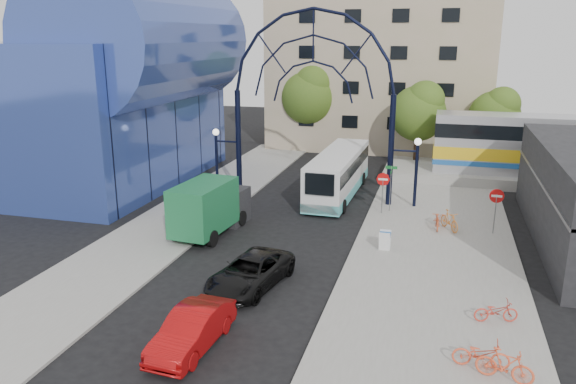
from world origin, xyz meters
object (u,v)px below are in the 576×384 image
(tree_north_a, at_px, (420,110))
(black_suv, at_px, (250,272))
(sandwich_board, at_px, (385,238))
(red_sedan, at_px, (192,330))
(do_not_enter_sign, at_px, (496,200))
(tree_north_b, at_px, (310,94))
(stop_sign, at_px, (383,183))
(bike_far_b, at_px, (505,365))
(tree_north_c, at_px, (496,114))
(bike_far_a, at_px, (496,311))
(street_name_sign, at_px, (391,179))
(city_bus, at_px, (338,173))
(bike_far_c, at_px, (481,354))
(green_truck, at_px, (211,207))
(gateway_arch, at_px, (313,67))
(bike_near_b, at_px, (449,220))
(bike_near_a, at_px, (438,220))

(tree_north_a, xyz_separation_m, black_suv, (-5.65, -25.49, -3.93))
(sandwich_board, relative_size, red_sedan, 0.23)
(red_sedan, bearing_deg, do_not_enter_sign, 57.50)
(tree_north_b, bearing_deg, tree_north_a, -21.80)
(stop_sign, distance_m, red_sedan, 17.40)
(bike_far_b, bearing_deg, tree_north_c, 10.47)
(do_not_enter_sign, height_order, bike_far_a, do_not_enter_sign)
(street_name_sign, distance_m, tree_north_a, 13.59)
(black_suv, distance_m, bike_far_b, 10.83)
(tree_north_c, distance_m, black_suv, 30.07)
(city_bus, xyz_separation_m, bike_far_c, (8.20, -19.12, -0.94))
(tree_north_a, relative_size, red_sedan, 1.66)
(tree_north_a, distance_m, city_bus, 11.73)
(green_truck, bearing_deg, bike_far_c, -31.31)
(stop_sign, height_order, city_bus, city_bus)
(gateway_arch, xyz_separation_m, tree_north_a, (6.12, 11.93, -3.95))
(city_bus, distance_m, red_sedan, 20.39)
(tree_north_b, xyz_separation_m, bike_far_b, (14.20, -34.00, -4.62))
(tree_north_b, height_order, green_truck, tree_north_b)
(gateway_arch, distance_m, stop_sign, 8.37)
(stop_sign, xyz_separation_m, sandwich_board, (0.80, -6.02, -1.25))
(tree_north_c, xyz_separation_m, red_sedan, (-11.98, -32.65, -3.58))
(sandwich_board, height_order, black_suv, black_suv)
(sandwich_board, distance_m, black_suv, 7.55)
(stop_sign, distance_m, bike_far_c, 16.31)
(black_suv, xyz_separation_m, bike_near_b, (8.22, 9.51, -0.02))
(red_sedan, bearing_deg, black_suv, 90.19)
(black_suv, distance_m, bike_near_b, 12.57)
(bike_near_a, bearing_deg, bike_far_b, -83.40)
(tree_north_b, distance_m, bike_far_b, 37.13)
(street_name_sign, height_order, bike_far_b, street_name_sign)
(red_sedan, bearing_deg, bike_near_a, 65.72)
(black_suv, xyz_separation_m, bike_far_c, (9.18, -3.95, -0.09))
(street_name_sign, bearing_deg, red_sedan, -106.29)
(bike_near_b, bearing_deg, sandwich_board, -158.07)
(bike_near_a, distance_m, bike_far_c, 13.68)
(red_sedan, xyz_separation_m, bike_near_a, (7.94, 14.80, -0.08))
(bike_far_a, bearing_deg, stop_sign, 9.66)
(tree_north_c, xyz_separation_m, green_truck, (-15.95, -21.55, -2.79))
(bike_near_a, bearing_deg, tree_north_b, 118.67)
(green_truck, xyz_separation_m, bike_far_b, (14.15, -10.44, -0.84))
(street_name_sign, relative_size, bike_far_a, 1.72)
(tree_north_c, xyz_separation_m, bike_far_b, (-1.80, -32.00, -3.63))
(tree_north_a, height_order, green_truck, tree_north_a)
(gateway_arch, distance_m, green_truck, 11.08)
(bike_far_a, relative_size, bike_far_c, 0.91)
(red_sedan, bearing_deg, green_truck, 113.59)
(tree_north_a, xyz_separation_m, bike_near_a, (1.95, -15.84, -4.00))
(stop_sign, height_order, bike_near_b, stop_sign)
(sandwich_board, xyz_separation_m, tree_north_b, (-9.48, 23.95, 4.52))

